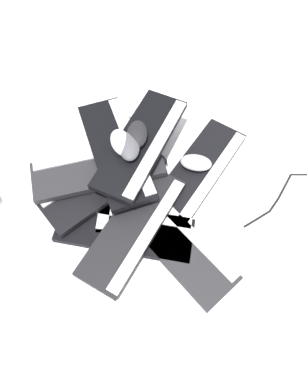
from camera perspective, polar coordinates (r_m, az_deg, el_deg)
The scene contains 16 objects.
ground_plane at distance 1.16m, azimuth 1.74°, elevation -2.59°, with size 3.20×3.20×0.00m, color white.
keyboard_0 at distance 1.23m, azimuth 7.81°, elevation 3.78°, with size 0.46×0.28×0.03m.
keyboard_1 at distance 1.21m, azimuth -4.68°, elevation 2.53°, with size 0.41×0.43×0.03m.
keyboard_2 at distance 1.12m, azimuth -4.78°, elevation -6.30°, with size 0.40×0.43×0.03m.
keyboard_3 at distance 1.10m, azimuth 3.68°, elevation -8.22°, with size 0.17×0.45×0.03m.
keyboard_4 at distance 1.17m, azimuth -8.39°, elevation 1.74°, with size 0.44×0.16×0.03m.
keyboard_5 at distance 1.17m, azimuth -9.19°, elevation 3.85°, with size 0.46×0.31×0.03m.
keyboard_6 at distance 1.17m, azimuth -6.28°, elevation 6.96°, with size 0.28×0.46×0.03m.
keyboard_7 at distance 1.14m, azimuth -1.92°, elevation 8.14°, with size 0.46×0.33×0.03m.
keyboard_8 at distance 1.09m, azimuth -3.29°, elevation -5.81°, with size 0.46×0.31×0.03m.
mouse_0 at distance 1.20m, azimuth 7.10°, elevation 4.88°, with size 0.11×0.07×0.04m, color #B7B7BC.
mouse_1 at distance 1.12m, azimuth -2.76°, elevation 9.61°, with size 0.11×0.07×0.04m, color black.
mouse_2 at distance 1.10m, azimuth -5.33°, elevation 8.21°, with size 0.11×0.07×0.04m, color silver.
mouse_3 at distance 1.37m, azimuth -2.03°, elevation 12.88°, with size 0.11×0.07×0.04m, color silver.
mouse_4 at distance 1.09m, azimuth -4.07°, elevation 7.58°, with size 0.11×0.07×0.04m, color #4C4C51.
cable_0 at distance 1.30m, azimuth 22.57°, elevation 1.18°, with size 0.51×0.07×0.01m.
Camera 1 is at (-0.35, -0.39, 1.04)m, focal length 32.00 mm.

